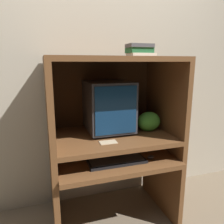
% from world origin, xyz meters
% --- Properties ---
extents(wall_back, '(6.00, 0.06, 2.60)m').
position_xyz_m(wall_back, '(0.00, 0.73, 1.30)').
color(wall_back, '#B2A893').
rests_on(wall_back, ground_plane).
extents(desk_base, '(1.00, 0.71, 0.61)m').
position_xyz_m(desk_base, '(0.00, 0.28, 0.39)').
color(desk_base, brown).
rests_on(desk_base, ground_plane).
extents(desk_monitor_shelf, '(1.00, 0.67, 0.16)m').
position_xyz_m(desk_monitor_shelf, '(0.00, 0.33, 0.73)').
color(desk_monitor_shelf, brown).
rests_on(desk_monitor_shelf, desk_base).
extents(hutch_upper, '(1.00, 0.67, 0.62)m').
position_xyz_m(hutch_upper, '(0.00, 0.37, 1.18)').
color(hutch_upper, brown).
rests_on(hutch_upper, desk_monitor_shelf).
extents(crt_monitor, '(0.37, 0.42, 0.43)m').
position_xyz_m(crt_monitor, '(0.00, 0.43, 0.99)').
color(crt_monitor, '#333338').
rests_on(crt_monitor, desk_monitor_shelf).
extents(keyboard, '(0.44, 0.17, 0.03)m').
position_xyz_m(keyboard, '(-0.02, 0.14, 0.62)').
color(keyboard, black).
rests_on(keyboard, desk_base).
extents(mouse, '(0.06, 0.04, 0.03)m').
position_xyz_m(mouse, '(0.26, 0.13, 0.62)').
color(mouse, '#28282B').
rests_on(mouse, desk_base).
extents(snack_bag, '(0.20, 0.15, 0.17)m').
position_xyz_m(snack_bag, '(0.33, 0.33, 0.85)').
color(snack_bag, green).
rests_on(snack_bag, desk_monitor_shelf).
extents(book_stack, '(0.21, 0.16, 0.10)m').
position_xyz_m(book_stack, '(0.22, 0.30, 1.44)').
color(book_stack, beige).
rests_on(book_stack, hutch_upper).
extents(paper_card, '(0.13, 0.08, 0.00)m').
position_xyz_m(paper_card, '(-0.08, 0.16, 0.77)').
color(paper_card, '#CCB28C').
rests_on(paper_card, desk_monitor_shelf).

